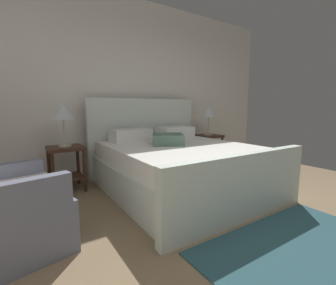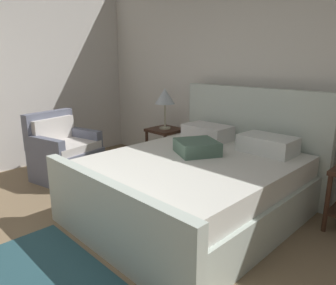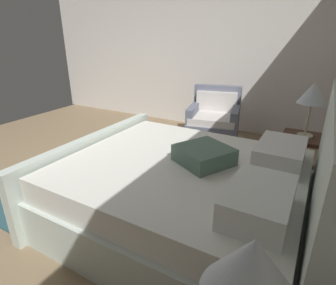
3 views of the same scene
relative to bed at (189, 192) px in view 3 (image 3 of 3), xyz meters
The scene contains 8 objects.
ground_plane 1.67m from the bed, 89.22° to the right, with size 5.72×5.60×0.02m, color #856D50.
wall_side_left 3.50m from the bed, 150.64° to the right, with size 0.12×5.72×2.89m, color silver.
bed is the anchor object (origin of this frame).
table_lamp_right 1.62m from the bed, 30.61° to the left, with size 0.28×0.28×0.54m.
nightstand_left 1.49m from the bed, 148.11° to the left, with size 0.44×0.44×0.60m.
table_lamp_left 1.65m from the bed, 148.11° to the left, with size 0.29×0.29×0.58m.
armchair 1.99m from the bed, 166.30° to the right, with size 0.86×0.85×0.90m.
area_rug 1.76m from the bed, 90.00° to the right, with size 1.70×1.05×0.01m, color #294E57.
Camera 3 is at (1.85, 2.45, 1.63)m, focal length 29.10 mm.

